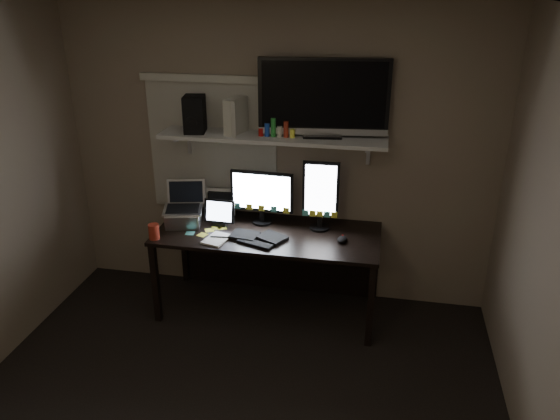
% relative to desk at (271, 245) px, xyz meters
% --- Properties ---
extents(ceiling, '(3.60, 3.60, 0.00)m').
position_rel_desk_xyz_m(ceiling, '(0.00, -1.55, 1.95)').
color(ceiling, silver).
rests_on(ceiling, back_wall).
extents(back_wall, '(3.60, 0.00, 3.60)m').
position_rel_desk_xyz_m(back_wall, '(0.00, 0.25, 0.70)').
color(back_wall, gray).
rests_on(back_wall, floor).
extents(window_blinds, '(1.10, 0.02, 1.10)m').
position_rel_desk_xyz_m(window_blinds, '(-0.55, 0.24, 0.75)').
color(window_blinds, '#B3AEA1').
rests_on(window_blinds, back_wall).
extents(desk, '(1.80, 0.75, 0.73)m').
position_rel_desk_xyz_m(desk, '(0.00, 0.00, 0.00)').
color(desk, black).
rests_on(desk, floor).
extents(wall_shelf, '(1.80, 0.35, 0.03)m').
position_rel_desk_xyz_m(wall_shelf, '(0.00, 0.08, 0.91)').
color(wall_shelf, beige).
rests_on(wall_shelf, back_wall).
extents(monitor_landscape, '(0.53, 0.08, 0.46)m').
position_rel_desk_xyz_m(monitor_landscape, '(-0.09, 0.05, 0.41)').
color(monitor_landscape, black).
rests_on(monitor_landscape, desk).
extents(monitor_portrait, '(0.29, 0.06, 0.58)m').
position_rel_desk_xyz_m(monitor_portrait, '(0.40, 0.02, 0.47)').
color(monitor_portrait, black).
rests_on(monitor_portrait, desk).
extents(keyboard, '(0.47, 0.31, 0.03)m').
position_rel_desk_xyz_m(keyboard, '(-0.05, -0.25, 0.19)').
color(keyboard, black).
rests_on(keyboard, desk).
extents(mouse, '(0.09, 0.12, 0.04)m').
position_rel_desk_xyz_m(mouse, '(0.60, -0.18, 0.20)').
color(mouse, black).
rests_on(mouse, desk).
extents(notepad, '(0.22, 0.26, 0.01)m').
position_rel_desk_xyz_m(notepad, '(-0.36, -0.33, 0.18)').
color(notepad, silver).
rests_on(notepad, desk).
extents(tablet, '(0.26, 0.12, 0.22)m').
position_rel_desk_xyz_m(tablet, '(-0.42, -0.06, 0.29)').
color(tablet, black).
rests_on(tablet, desk).
extents(file_sorter, '(0.20, 0.10, 0.25)m').
position_rel_desk_xyz_m(file_sorter, '(-0.46, 0.10, 0.30)').
color(file_sorter, black).
rests_on(file_sorter, desk).
extents(laptop, '(0.36, 0.32, 0.35)m').
position_rel_desk_xyz_m(laptop, '(-0.71, -0.12, 0.35)').
color(laptop, '#B3B3B8').
rests_on(laptop, desk).
extents(cup, '(0.11, 0.11, 0.12)m').
position_rel_desk_xyz_m(cup, '(-0.85, -0.41, 0.24)').
color(cup, maroon).
rests_on(cup, desk).
extents(sticky_notes, '(0.36, 0.30, 0.00)m').
position_rel_desk_xyz_m(sticky_notes, '(-0.49, -0.19, 0.18)').
color(sticky_notes, '#F4F242').
rests_on(sticky_notes, desk).
extents(tv, '(1.01, 0.29, 0.60)m').
position_rel_desk_xyz_m(tv, '(0.39, 0.13, 1.23)').
color(tv, black).
rests_on(tv, wall_shelf).
extents(game_console, '(0.14, 0.25, 0.28)m').
position_rel_desk_xyz_m(game_console, '(-0.30, 0.08, 1.07)').
color(game_console, '#B8B6A6').
rests_on(game_console, wall_shelf).
extents(speaker, '(0.19, 0.22, 0.29)m').
position_rel_desk_xyz_m(speaker, '(-0.63, 0.06, 1.07)').
color(speaker, black).
rests_on(speaker, wall_shelf).
extents(bottles, '(0.25, 0.11, 0.15)m').
position_rel_desk_xyz_m(bottles, '(0.04, 0.05, 1.00)').
color(bottles, '#A50F0C').
rests_on(bottles, wall_shelf).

